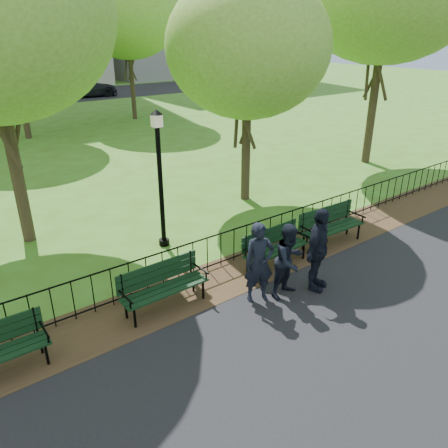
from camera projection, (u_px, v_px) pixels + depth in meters
ground at (297, 294)px, 9.56m from camera, size 120.00×120.00×0.00m
dirt_strip at (253, 266)px, 10.65m from camera, size 60.00×1.60×0.01m
iron_fence at (240, 241)px, 10.82m from camera, size 24.06×0.06×1.00m
park_bench_main at (268, 246)px, 10.28m from camera, size 1.84×0.62×1.02m
park_bench_left_a at (162, 281)px, 8.89m from camera, size 1.87×0.61×1.05m
park_bench_right_a at (330, 222)px, 11.58m from camera, size 1.97×0.69×1.11m
lamppost at (160, 175)px, 10.96m from camera, size 0.32×0.32×3.58m
tree_near_e at (248, 47)px, 13.05m from camera, size 4.99×4.99×6.95m
tree_far_c at (5, 9)px, 20.93m from camera, size 6.43×6.43×8.96m
tree_far_e at (126, 10)px, 26.00m from camera, size 6.65×6.65×9.26m
person_left at (259, 263)px, 9.01m from camera, size 0.75×0.62×1.75m
person_mid at (289, 260)px, 9.22m from camera, size 0.84×0.50×1.64m
person_right at (318, 250)px, 9.38m from camera, size 1.20×0.86×1.90m
sedan_dark at (85, 87)px, 37.73m from camera, size 5.75×2.93×1.60m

